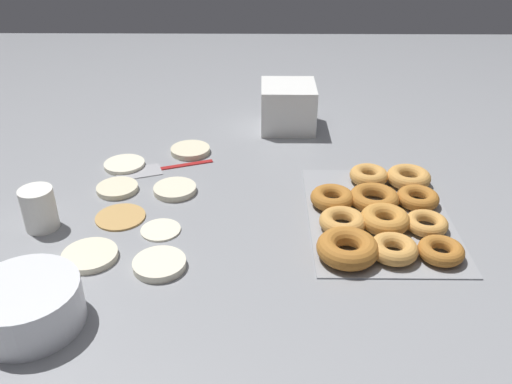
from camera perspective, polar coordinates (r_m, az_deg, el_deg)
The scene contains 14 objects.
ground_plane at distance 1.22m, azimuth -6.36°, elevation -0.79°, with size 3.00×3.00×0.00m, color gray.
pancake_0 at distance 1.18m, azimuth -14.09°, elevation -2.48°, with size 0.11×0.11×0.01m, color tan.
pancake_1 at distance 1.43m, azimuth -6.93°, elevation 4.38°, with size 0.10×0.10×0.01m, color beige.
pancake_2 at distance 1.08m, azimuth -17.08°, elevation -6.41°, with size 0.10×0.10×0.01m, color beige.
pancake_3 at distance 1.39m, azimuth -13.68°, elevation 2.83°, with size 0.10×0.10×0.01m, color silver.
pancake_4 at distance 1.25m, azimuth -8.53°, elevation 0.28°, with size 0.10×0.10×0.01m, color beige.
pancake_5 at distance 1.28m, azimuth -14.39°, elevation 0.38°, with size 0.09×0.09×0.01m, color beige.
pancake_6 at distance 1.12m, azimuth -10.01°, elevation -3.87°, with size 0.08×0.08×0.01m, color silver.
pancake_7 at distance 1.02m, azimuth -10.13°, elevation -7.48°, with size 0.10×0.10×0.01m, color silver.
donut_tray at distance 1.16m, azimuth 12.89°, elevation -2.25°, with size 0.42×0.30×0.04m.
batter_bowl at distance 0.95m, azimuth -22.92°, elevation -10.92°, with size 0.17×0.17×0.07m.
container_stack at distance 1.56m, azimuth 3.39°, elevation 8.98°, with size 0.16×0.15×0.13m.
paper_cup at distance 1.18m, azimuth -21.87°, elevation -1.65°, with size 0.07×0.07×0.09m.
spatula at distance 1.36m, azimuth -11.13°, elevation 2.28°, with size 0.12×0.24×0.01m.
Camera 1 is at (-1.04, -0.15, 0.62)m, focal length 38.00 mm.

